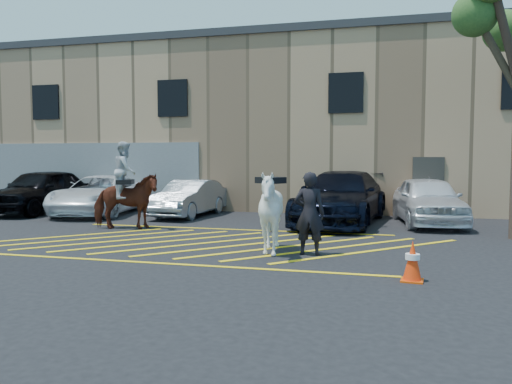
% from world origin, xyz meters
% --- Properties ---
extents(ground, '(90.00, 90.00, 0.00)m').
position_xyz_m(ground, '(0.00, 0.00, 0.00)').
color(ground, black).
rests_on(ground, ground).
extents(car_black_suv, '(2.05, 5.09, 1.74)m').
position_xyz_m(car_black_suv, '(-8.75, 4.86, 0.87)').
color(car_black_suv, black).
rests_on(car_black_suv, ground).
extents(car_white_pickup, '(3.14, 5.61, 1.48)m').
position_xyz_m(car_white_pickup, '(-6.18, 4.99, 0.74)').
color(car_white_pickup, white).
rests_on(car_white_pickup, ground).
extents(car_silver_sedan, '(1.73, 4.17, 1.34)m').
position_xyz_m(car_silver_sedan, '(-2.57, 5.14, 0.67)').
color(car_silver_sedan, gray).
rests_on(car_silver_sedan, ground).
extents(car_blue_suv, '(3.15, 6.19, 1.72)m').
position_xyz_m(car_blue_suv, '(3.06, 4.53, 0.86)').
color(car_blue_suv, black).
rests_on(car_blue_suv, ground).
extents(car_white_suv, '(2.39, 4.81, 1.58)m').
position_xyz_m(car_white_suv, '(5.84, 4.96, 0.79)').
color(car_white_suv, white).
rests_on(car_white_suv, ground).
extents(handler, '(0.69, 0.45, 1.87)m').
position_xyz_m(handler, '(2.81, -1.14, 0.94)').
color(handler, black).
rests_on(handler, ground).
extents(warehouse, '(32.42, 10.20, 7.30)m').
position_xyz_m(warehouse, '(-0.01, 11.99, 3.65)').
color(warehouse, tan).
rests_on(warehouse, ground).
extents(hatching_zone, '(12.60, 5.12, 0.01)m').
position_xyz_m(hatching_zone, '(-0.00, -0.30, 0.01)').
color(hatching_zone, yellow).
rests_on(hatching_zone, ground).
extents(mounted_bay, '(2.20, 1.48, 2.66)m').
position_xyz_m(mounted_bay, '(-3.19, 1.51, 1.07)').
color(mounted_bay, '#5B2115').
rests_on(mounted_bay, ground).
extents(saddled_white, '(2.21, 2.26, 1.88)m').
position_xyz_m(saddled_white, '(1.94, -1.22, 0.95)').
color(saddled_white, white).
rests_on(saddled_white, ground).
extents(traffic_cone, '(0.42, 0.42, 0.73)m').
position_xyz_m(traffic_cone, '(4.92, -3.07, 0.37)').
color(traffic_cone, '#DD4309').
rests_on(traffic_cone, ground).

